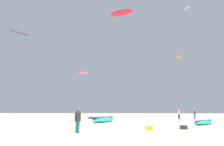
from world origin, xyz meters
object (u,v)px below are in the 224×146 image
kite_grounded_far (99,118)px  kite_aloft_1 (121,13)px  kite_aloft_3 (179,57)px  person_left (179,113)px  kite_grounded_near (104,120)px  kite_aloft_5 (83,73)px  kite_aloft_2 (187,8)px  kite_grounded_mid (204,122)px  cooler_box (184,127)px  gear_bag (149,128)px  kite_aloft_4 (20,33)px  person_midground (194,113)px  person_foreground (78,119)px

kite_grounded_far → kite_aloft_1: bearing=-61.8°
kite_aloft_1 → kite_aloft_3: 27.25m
person_left → kite_grounded_near: size_ratio=0.30×
person_left → kite_aloft_1: 17.89m
person_left → kite_aloft_5: size_ratio=0.51×
kite_aloft_2 → kite_aloft_5: 32.39m
kite_grounded_mid → kite_aloft_5: size_ratio=1.14×
kite_grounded_far → kite_grounded_near: bearing=-79.0°
person_left → cooler_box: (-4.13, -15.53, -0.82)m
gear_bag → kite_aloft_4: bearing=135.6°
kite_grounded_far → kite_aloft_2: (21.43, 17.18, 27.76)m
person_left → kite_grounded_far: person_left is taller
person_midground → gear_bag: (-9.85, -17.08, -0.81)m
person_midground → kite_aloft_4: (-32.38, 4.94, 16.01)m
person_left → kite_aloft_2: bearing=10.6°
person_foreground → person_midground: 24.55m
person_left → kite_grounded_mid: 10.40m
cooler_box → kite_aloft_1: bearing=118.8°
kite_grounded_far → cooler_box: bearing=-61.4°
kite_aloft_4 → person_foreground: bearing=-54.7°
kite_grounded_near → gear_bag: kite_grounded_near is taller
person_left → cooler_box: bearing=-158.3°
person_foreground → kite_grounded_far: (-0.30, 18.88, -0.75)m
kite_grounded_mid → person_foreground: bearing=-146.4°
kite_grounded_mid → kite_aloft_3: size_ratio=1.07×
cooler_box → kite_aloft_3: bearing=73.3°
kite_grounded_near → cooler_box: bearing=-50.6°
person_foreground → kite_aloft_4: kite_aloft_4 is taller
person_midground → kite_grounded_mid: size_ratio=0.44×
person_foreground → gear_bag: size_ratio=2.96×
kite_grounded_mid → person_midground: bearing=74.5°
cooler_box → kite_grounded_mid: bearing=53.9°
person_left → kite_aloft_1: (-9.11, -6.49, 13.97)m
person_left → kite_aloft_4: bearing=115.7°
cooler_box → person_foreground: bearing=-160.9°
person_midground → kite_grounded_mid: person_midground is taller
kite_aloft_1 → person_foreground: bearing=-106.0°
kite_grounded_near → cooler_box: 11.55m
cooler_box → kite_aloft_1: size_ratio=0.16×
kite_aloft_2 → kite_grounded_mid: bearing=-107.8°
kite_aloft_1 → kite_aloft_2: (17.71, 24.11, 13.03)m
person_foreground → kite_aloft_4: 33.67m
kite_aloft_4 → person_left: bearing=-11.0°
kite_grounded_far → kite_aloft_4: kite_aloft_4 is taller
gear_bag → kite_aloft_2: size_ratio=0.23×
kite_grounded_far → kite_aloft_4: size_ratio=0.94×
kite_grounded_mid → kite_aloft_2: kite_aloft_2 is taller
person_foreground → person_left: person_left is taller
person_left → gear_bag: 17.79m
kite_grounded_mid → cooler_box: 6.39m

